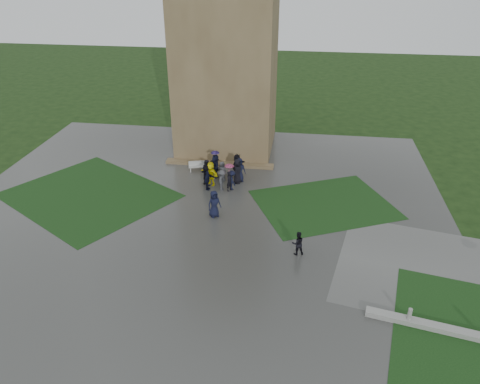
# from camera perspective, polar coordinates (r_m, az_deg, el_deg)

# --- Properties ---
(ground) EXTENTS (120.00, 120.00, 0.00)m
(ground) POSITION_cam_1_polar(r_m,az_deg,el_deg) (29.85, -6.14, -5.09)
(ground) COLOR black
(plaza) EXTENTS (34.00, 34.00, 0.02)m
(plaza) POSITION_cam_1_polar(r_m,az_deg,el_deg) (31.49, -5.29, -3.12)
(plaza) COLOR #353533
(plaza) RESTS_ON ground
(lawn_inset_left) EXTENTS (14.10, 13.46, 0.01)m
(lawn_inset_left) POSITION_cam_1_polar(r_m,az_deg,el_deg) (35.85, -17.94, -0.37)
(lawn_inset_left) COLOR black
(lawn_inset_left) RESTS_ON plaza
(lawn_inset_right) EXTENTS (11.12, 10.15, 0.01)m
(lawn_inset_right) POSITION_cam_1_polar(r_m,az_deg,el_deg) (33.43, 10.23, -1.49)
(lawn_inset_right) COLOR black
(lawn_inset_right) RESTS_ON plaza
(tower) EXTENTS (8.00, 8.00, 18.00)m
(tower) POSITION_cam_1_polar(r_m,az_deg,el_deg) (40.44, -1.63, 17.60)
(tower) COLOR brown
(tower) RESTS_ON ground
(tower_plinth) EXTENTS (9.00, 0.80, 0.22)m
(tower_plinth) POSITION_cam_1_polar(r_m,az_deg,el_deg) (38.91, -2.52, 3.46)
(tower_plinth) COLOR brown
(tower_plinth) RESTS_ON plaza
(bench) EXTENTS (1.47, 0.78, 0.82)m
(bench) POSITION_cam_1_polar(r_m,az_deg,el_deg) (37.85, -5.21, 3.16)
(bench) COLOR #AFAFAA
(bench) RESTS_ON plaza
(visitor_cluster) EXTENTS (3.68, 3.91, 2.41)m
(visitor_cluster) POSITION_cam_1_polar(r_m,az_deg,el_deg) (35.61, -2.10, 2.58)
(visitor_cluster) COLOR black
(visitor_cluster) RESTS_ON plaza
(pedestrian_mid) EXTENTS (1.12, 1.07, 1.89)m
(pedestrian_mid) POSITION_cam_1_polar(r_m,az_deg,el_deg) (31.08, -3.16, -1.45)
(pedestrian_mid) COLOR black
(pedestrian_mid) RESTS_ON plaza
(pedestrian_near) EXTENTS (0.81, 0.60, 1.49)m
(pedestrian_near) POSITION_cam_1_polar(r_m,az_deg,el_deg) (27.63, 7.06, -6.21)
(pedestrian_near) COLOR black
(pedestrian_near) RESTS_ON plaza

